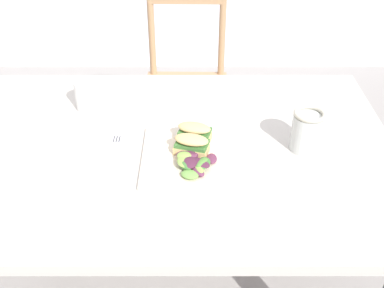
% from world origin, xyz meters
% --- Properties ---
extents(dining_table, '(1.32, 0.90, 0.74)m').
position_xyz_m(dining_table, '(0.06, 0.12, 0.62)').
color(dining_table, '#BCB7AD').
rests_on(dining_table, ground).
extents(chair_wooden_far, '(0.41, 0.41, 0.87)m').
position_xyz_m(chair_wooden_far, '(0.10, 1.03, 0.45)').
color(chair_wooden_far, tan).
rests_on(chair_wooden_far, ground).
extents(plate_lunch, '(0.28, 0.28, 0.01)m').
position_xyz_m(plate_lunch, '(0.13, 0.06, 0.74)').
color(plate_lunch, beige).
rests_on(plate_lunch, dining_table).
extents(sandwich_half_front, '(0.11, 0.08, 0.06)m').
position_xyz_m(sandwich_half_front, '(0.13, 0.07, 0.78)').
color(sandwich_half_front, '#DBB270').
rests_on(sandwich_half_front, plate_lunch).
extents(sandwich_half_back, '(0.11, 0.08, 0.06)m').
position_xyz_m(sandwich_half_back, '(0.14, 0.13, 0.78)').
color(sandwich_half_back, '#DBB270').
rests_on(sandwich_half_back, plate_lunch).
extents(salad_mixed_greens, '(0.11, 0.13, 0.03)m').
position_xyz_m(salad_mixed_greens, '(0.13, 0.00, 0.77)').
color(salad_mixed_greens, '#602D47').
rests_on(salad_mixed_greens, plate_lunch).
extents(napkin_folded, '(0.11, 0.27, 0.00)m').
position_xyz_m(napkin_folded, '(-0.09, 0.07, 0.74)').
color(napkin_folded, white).
rests_on(napkin_folded, dining_table).
extents(fork_on_napkin, '(0.03, 0.19, 0.00)m').
position_xyz_m(fork_on_napkin, '(-0.09, 0.08, 0.75)').
color(fork_on_napkin, silver).
rests_on(fork_on_napkin, napkin_folded).
extents(mason_jar_iced_tea, '(0.09, 0.09, 0.12)m').
position_xyz_m(mason_jar_iced_tea, '(0.45, 0.11, 0.79)').
color(mason_jar_iced_tea, '#C67528').
rests_on(mason_jar_iced_tea, dining_table).
extents(cup_extra_side, '(0.07, 0.07, 0.10)m').
position_xyz_m(cup_extra_side, '(-0.21, 0.33, 0.79)').
color(cup_extra_side, white).
rests_on(cup_extra_side, dining_table).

